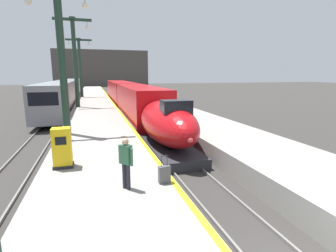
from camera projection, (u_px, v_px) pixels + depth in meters
platform_left at (96, 114)px, 27.59m from camera, size 4.80×110.00×1.05m
platform_right at (168, 111)px, 29.83m from camera, size 4.80×110.00×1.05m
platform_left_safety_stripe at (117, 108)px, 28.12m from camera, size 0.20×107.80×0.01m
rail_main_left at (124, 113)px, 31.18m from camera, size 0.08×110.00×0.12m
rail_main_right at (136, 113)px, 31.60m from camera, size 0.08×110.00×0.12m
rail_secondary_left at (51, 116)px, 28.95m from camera, size 0.08×110.00×0.12m
rail_secondary_right at (66, 116)px, 29.36m from camera, size 0.08×110.00×0.12m
highspeed_train_main at (131, 99)px, 29.88m from camera, size 2.92×39.11×3.60m
regional_train_adjacent at (65, 92)px, 37.87m from camera, size 2.85×36.60×3.80m
station_column_mid at (61, 48)px, 15.08m from camera, size 4.00×0.68×8.56m
station_column_far at (75, 55)px, 28.20m from camera, size 4.00×0.68×9.67m
station_column_distant at (80, 62)px, 41.32m from camera, size 4.00×0.68×9.26m
passenger_near_edge at (126, 159)px, 8.20m from camera, size 0.42×0.45×1.69m
rolling_suitcase at (164, 174)px, 8.77m from camera, size 0.40×0.22×0.98m
ticket_machine_yellow at (62, 149)px, 10.19m from camera, size 0.76×0.62×1.60m
terminus_back_wall at (102, 68)px, 100.10m from camera, size 36.00×2.00×14.00m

